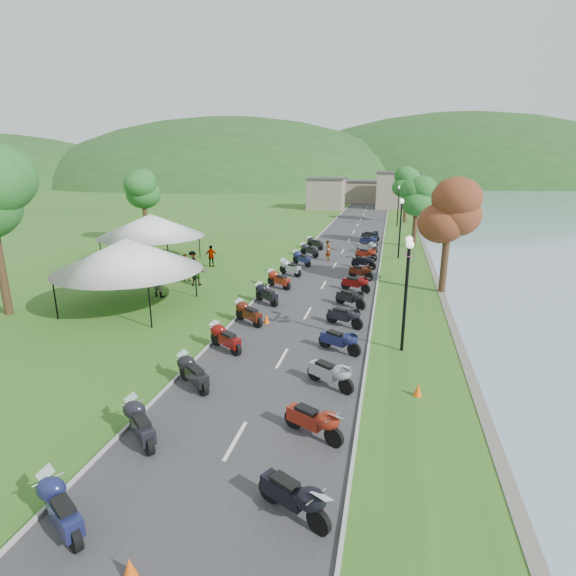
# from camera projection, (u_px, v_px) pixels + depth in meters

# --- Properties ---
(road) EXTENTS (7.00, 120.00, 0.02)m
(road) POSITION_uv_depth(u_px,v_px,m) (343.00, 251.00, 41.69)
(road) COLOR #363639
(road) RESTS_ON ground
(hills_backdrop) EXTENTS (360.00, 120.00, 76.00)m
(hills_backdrop) POSITION_uv_depth(u_px,v_px,m) (383.00, 180.00, 191.69)
(hills_backdrop) COLOR #285621
(hills_backdrop) RESTS_ON ground
(far_building) EXTENTS (18.00, 16.00, 5.00)m
(far_building) POSITION_uv_depth(u_px,v_px,m) (358.00, 192.00, 83.62)
(far_building) COLOR gray
(far_building) RESTS_ON ground
(moto_row_left) EXTENTS (2.60, 50.88, 1.10)m
(moto_row_left) POSITION_uv_depth(u_px,v_px,m) (224.00, 339.00, 19.90)
(moto_row_left) COLOR #331411
(moto_row_left) RESTS_ON ground
(moto_row_right) EXTENTS (2.60, 44.65, 1.10)m
(moto_row_right) POSITION_uv_depth(u_px,v_px,m) (354.00, 290.00, 27.34)
(moto_row_right) COLOR #331411
(moto_row_right) RESTS_ON ground
(vendor_tent_main) EXTENTS (5.51, 5.51, 4.00)m
(vendor_tent_main) POSITION_uv_depth(u_px,v_px,m) (129.00, 273.00, 25.39)
(vendor_tent_main) COLOR silver
(vendor_tent_main) RESTS_ON ground
(vendor_tent_side) EXTENTS (5.71, 5.71, 4.00)m
(vendor_tent_side) POSITION_uv_depth(u_px,v_px,m) (152.00, 239.00, 36.66)
(vendor_tent_side) COLOR silver
(vendor_tent_side) RESTS_ON ground
(tree_lakeside) EXTENTS (2.85, 2.85, 7.91)m
(tree_lakeside) POSITION_uv_depth(u_px,v_px,m) (447.00, 231.00, 27.81)
(tree_lakeside) COLOR #297429
(tree_lakeside) RESTS_ON ground
(pedestrian_a) EXTENTS (0.86, 0.85, 1.92)m
(pedestrian_a) POSITION_uv_depth(u_px,v_px,m) (187.00, 281.00, 31.57)
(pedestrian_a) COLOR slate
(pedestrian_a) RESTS_ON ground
(pedestrian_b) EXTENTS (1.06, 0.76, 1.98)m
(pedestrian_b) POSITION_uv_depth(u_px,v_px,m) (159.00, 296.00, 28.00)
(pedestrian_b) COLOR slate
(pedestrian_b) RESTS_ON ground
(pedestrian_c) EXTENTS (0.93, 1.16, 1.68)m
(pedestrian_c) POSITION_uv_depth(u_px,v_px,m) (193.00, 273.00, 33.77)
(pedestrian_c) COLOR slate
(pedestrian_c) RESTS_ON ground
(traffic_cone_near) EXTENTS (0.32, 0.32, 0.50)m
(traffic_cone_near) POSITION_uv_depth(u_px,v_px,m) (130.00, 568.00, 9.05)
(traffic_cone_near) COLOR #F2590C
(traffic_cone_near) RESTS_ON ground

